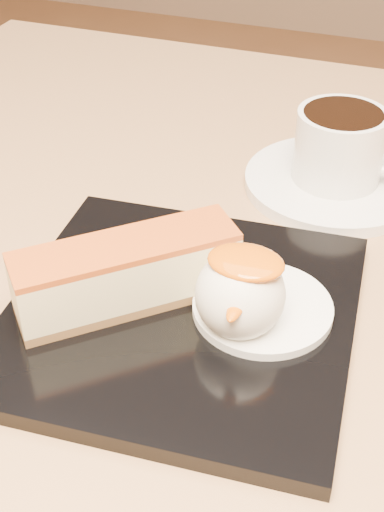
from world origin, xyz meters
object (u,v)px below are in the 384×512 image
at_px(ice_cream_scoop, 240,294).
at_px(dessert_plate, 181,315).
at_px(table, 192,395).
at_px(saucer, 334,182).
at_px(cheesecake, 127,273).
at_px(coffee_cup, 342,145).

bearing_deg(ice_cream_scoop, dessert_plate, 172.87).
relative_size(table, ice_cream_scoop, 14.45).
bearing_deg(saucer, cheesecake, -115.05).
bearing_deg(ice_cream_scoop, table, 127.22).
distance_m(table, cheesecake, 0.21).
distance_m(ice_cream_scoop, coffee_cup, 0.21).
bearing_deg(table, saucer, 57.76).
height_order(cheesecake, coffee_cup, coffee_cup).
xyz_separation_m(ice_cream_scoop, coffee_cup, (0.02, 0.21, 0.00)).
bearing_deg(coffee_cup, ice_cream_scoop, -98.84).
height_order(dessert_plate, coffee_cup, coffee_cup).
xyz_separation_m(table, saucer, (0.08, 0.13, 0.16)).
bearing_deg(coffee_cup, dessert_plate, -109.87).
distance_m(table, saucer, 0.22).
bearing_deg(saucer, dessert_plate, -106.95).
height_order(ice_cream_scoop, coffee_cup, coffee_cup).
distance_m(ice_cream_scoop, saucer, 0.21).
relative_size(saucer, coffee_cup, 1.55).
xyz_separation_m(cheesecake, ice_cream_scoop, (0.08, -0.00, 0.00)).
height_order(table, coffee_cup, coffee_cup).
bearing_deg(table, cheesecake, -101.33).
bearing_deg(cheesecake, table, 36.20).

